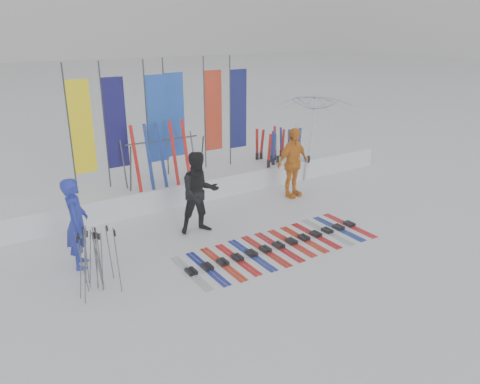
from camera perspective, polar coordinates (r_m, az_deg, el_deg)
ground at (r=9.80m, az=4.12°, el=-8.42°), size 120.00×120.00×0.00m
snow_bank at (r=13.33m, az=-7.71°, el=0.70°), size 14.00×1.60×0.60m
person_blue at (r=9.76m, az=-19.30°, el=-3.61°), size 0.63×0.78×1.86m
person_black at (r=10.78m, az=-4.97°, el=-0.11°), size 1.04×0.87×1.93m
person_yellow at (r=13.10m, az=6.43°, el=3.54°), size 1.21×0.66×1.96m
tent_canopy at (r=16.48m, az=9.11°, el=7.63°), size 3.37×3.40×2.43m
ski_row at (r=10.38m, az=4.78°, el=-6.52°), size 4.47×1.69×0.07m
pole_cluster at (r=8.94m, az=-17.27°, el=-7.96°), size 0.75×0.76×1.26m
feather_flags at (r=12.93m, az=-8.99°, el=8.97°), size 5.19×0.29×3.20m
ski_rack at (r=12.46m, az=-9.32°, el=4.47°), size 2.04×0.80×1.23m
upright_skis at (r=14.71m, az=5.20°, el=4.61°), size 1.57×1.14×1.68m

